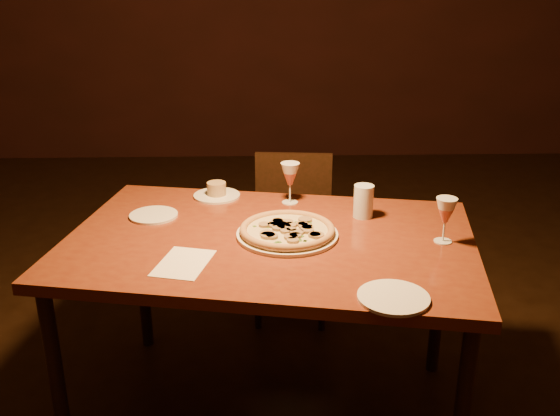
{
  "coord_description": "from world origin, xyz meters",
  "views": [
    {
      "loc": [
        0.1,
        -2.23,
        1.69
      ],
      "look_at": [
        0.16,
        -0.12,
        0.87
      ],
      "focal_mm": 40.0,
      "sensor_mm": 36.0,
      "label": 1
    }
  ],
  "objects": [
    {
      "name": "menu_card",
      "position": [
        -0.16,
        -0.38,
        0.78
      ],
      "size": [
        0.21,
        0.26,
        0.0
      ],
      "primitive_type": "cube",
      "rotation": [
        0.0,
        0.0,
        -0.25
      ],
      "color": "white",
      "rests_on": "dining_table"
    },
    {
      "name": "dining_table",
      "position": [
        0.12,
        -0.17,
        0.71
      ],
      "size": [
        1.6,
        1.19,
        0.78
      ],
      "rotation": [
        0.0,
        0.0,
        -0.18
      ],
      "color": "brown",
      "rests_on": "floor"
    },
    {
      "name": "side_plate_left",
      "position": [
        -0.33,
        0.04,
        0.79
      ],
      "size": [
        0.19,
        0.19,
        0.01
      ],
      "primitive_type": "cylinder",
      "color": "white",
      "rests_on": "dining_table"
    },
    {
      "name": "wine_glass_right",
      "position": [
        0.74,
        -0.23,
        0.86
      ],
      "size": [
        0.07,
        0.07,
        0.16
      ],
      "primitive_type": null,
      "color": "#BD5E4F",
      "rests_on": "dining_table"
    },
    {
      "name": "chair_far",
      "position": [
        0.25,
        0.68,
        0.46
      ],
      "size": [
        0.42,
        0.42,
        0.81
      ],
      "rotation": [
        0.0,
        0.0,
        -0.09
      ],
      "color": "black",
      "rests_on": "floor"
    },
    {
      "name": "ramekin_saucer",
      "position": [
        -0.09,
        0.26,
        0.8
      ],
      "size": [
        0.2,
        0.2,
        0.06
      ],
      "color": "white",
      "rests_on": "dining_table"
    },
    {
      "name": "wine_glass_far",
      "position": [
        0.21,
        0.18,
        0.87
      ],
      "size": [
        0.08,
        0.08,
        0.17
      ],
      "primitive_type": null,
      "color": "#BD5E4F",
      "rests_on": "dining_table"
    },
    {
      "name": "floor",
      "position": [
        0.0,
        0.0,
        0.0
      ],
      "size": [
        7.0,
        7.0,
        0.0
      ],
      "primitive_type": "plane",
      "color": "black",
      "rests_on": "ground"
    },
    {
      "name": "pizza_plate",
      "position": [
        0.19,
        -0.17,
        0.8
      ],
      "size": [
        0.37,
        0.37,
        0.04
      ],
      "color": "white",
      "rests_on": "dining_table"
    },
    {
      "name": "water_tumbler",
      "position": [
        0.49,
        0.01,
        0.85
      ],
      "size": [
        0.08,
        0.08,
        0.13
      ],
      "primitive_type": "cylinder",
      "color": "silver",
      "rests_on": "dining_table"
    },
    {
      "name": "side_plate_near",
      "position": [
        0.48,
        -0.63,
        0.79
      ],
      "size": [
        0.21,
        0.21,
        0.01
      ],
      "primitive_type": "cylinder",
      "color": "white",
      "rests_on": "dining_table"
    }
  ]
}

